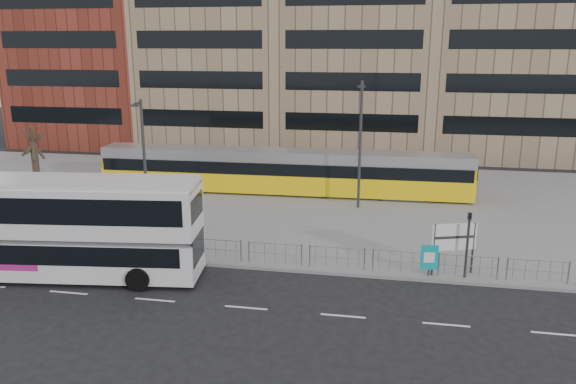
% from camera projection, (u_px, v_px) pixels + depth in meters
% --- Properties ---
extents(ground, '(120.00, 120.00, 0.00)m').
position_uv_depth(ground, '(227.00, 267.00, 27.27)').
color(ground, black).
rests_on(ground, ground).
extents(plaza, '(64.00, 24.00, 0.15)m').
position_uv_depth(plaza, '(276.00, 200.00, 38.65)').
color(plaza, gray).
rests_on(plaza, ground).
extents(kerb, '(64.00, 0.25, 0.17)m').
position_uv_depth(kerb, '(227.00, 265.00, 27.30)').
color(kerb, gray).
rests_on(kerb, ground).
extents(building_row, '(70.40, 18.40, 31.20)m').
position_uv_depth(building_row, '(335.00, 18.00, 56.22)').
color(building_row, maroon).
rests_on(building_row, ground).
extents(pedestrian_barrier, '(32.07, 0.07, 1.10)m').
position_uv_depth(pedestrian_barrier, '(269.00, 247.00, 27.14)').
color(pedestrian_barrier, gray).
rests_on(pedestrian_barrier, plaza).
extents(road_markings, '(62.00, 0.12, 0.01)m').
position_uv_depth(road_markings, '(223.00, 306.00, 23.30)').
color(road_markings, white).
rests_on(road_markings, ground).
extents(double_decker_bus, '(11.94, 4.07, 4.68)m').
position_uv_depth(double_decker_bus, '(71.00, 225.00, 25.57)').
color(double_decker_bus, silver).
rests_on(double_decker_bus, ground).
extents(tram, '(26.29, 3.11, 3.09)m').
position_uv_depth(tram, '(283.00, 171.00, 39.83)').
color(tram, yellow).
rests_on(tram, plaza).
extents(station_sign, '(2.05, 0.75, 2.45)m').
position_uv_depth(station_sign, '(454.00, 239.00, 25.71)').
color(station_sign, '#2D2D30').
rests_on(station_sign, plaza).
extents(ad_panel, '(0.80, 0.17, 1.49)m').
position_uv_depth(ad_panel, '(429.00, 258.00, 25.73)').
color(ad_panel, '#2D2D30').
rests_on(ad_panel, plaza).
extents(pedestrian, '(0.50, 0.66, 1.64)m').
position_uv_depth(pedestrian, '(142.00, 215.00, 32.24)').
color(pedestrian, black).
rests_on(pedestrian, plaza).
extents(traffic_light_west, '(0.23, 0.25, 3.10)m').
position_uv_depth(traffic_light_west, '(191.00, 220.00, 27.53)').
color(traffic_light_west, '#2D2D30').
rests_on(traffic_light_west, plaza).
extents(traffic_light_east, '(0.20, 0.23, 3.10)m').
position_uv_depth(traffic_light_east, '(468.00, 237.00, 25.26)').
color(traffic_light_east, '#2D2D30').
rests_on(traffic_light_east, plaza).
extents(lamp_post_west, '(0.45, 1.04, 7.17)m').
position_uv_depth(lamp_post_west, '(144.00, 152.00, 34.06)').
color(lamp_post_west, '#2D2D30').
rests_on(lamp_post_west, plaza).
extents(lamp_post_east, '(0.45, 1.04, 8.14)m').
position_uv_depth(lamp_post_east, '(360.00, 140.00, 35.42)').
color(lamp_post_east, '#2D2D30').
rests_on(lamp_post_east, plaza).
extents(bare_tree, '(3.79, 3.79, 7.29)m').
position_uv_depth(bare_tree, '(31.00, 124.00, 34.86)').
color(bare_tree, '#2C2218').
rests_on(bare_tree, plaza).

